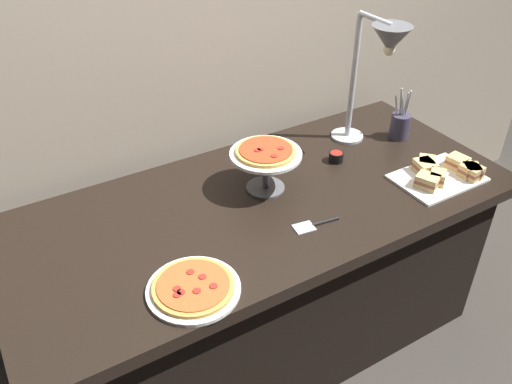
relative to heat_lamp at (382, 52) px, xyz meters
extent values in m
plane|color=#38332D|center=(-0.56, -0.08, -1.19)|extent=(8.00, 8.00, 0.00)
cube|color=tan|center=(-0.56, 0.42, 0.01)|extent=(4.40, 0.04, 2.40)
cube|color=black|center=(-0.56, -0.08, -0.46)|extent=(1.90, 0.84, 0.05)
cube|color=black|center=(-0.56, -0.08, -0.84)|extent=(1.75, 0.74, 0.71)
cylinder|color=#B7BABF|center=(0.00, 0.14, -0.42)|extent=(0.14, 0.14, 0.01)
cylinder|color=#B7BABF|center=(0.00, 0.14, -0.15)|extent=(0.02, 0.02, 0.53)
cylinder|color=#B7BABF|center=(0.00, 0.05, 0.11)|extent=(0.02, 0.18, 0.02)
cone|color=#595B60|center=(0.00, -0.03, 0.06)|extent=(0.15, 0.15, 0.10)
sphere|color=#F9EAB2|center=(0.00, -0.03, 0.02)|extent=(0.04, 0.04, 0.04)
cylinder|color=white|center=(-0.98, -0.36, -0.42)|extent=(0.28, 0.28, 0.01)
cylinder|color=#C68E42|center=(-0.98, -0.36, -0.41)|extent=(0.25, 0.25, 0.01)
cylinder|color=#C65628|center=(-0.98, -0.36, -0.40)|extent=(0.22, 0.22, 0.00)
cylinder|color=maroon|center=(-1.03, -0.37, -0.40)|extent=(0.02, 0.02, 0.00)
cylinder|color=maroon|center=(-1.04, -0.38, -0.40)|extent=(0.02, 0.02, 0.00)
cylinder|color=maroon|center=(-0.94, -0.40, -0.40)|extent=(0.02, 0.02, 0.00)
cylinder|color=maroon|center=(-0.97, -0.31, -0.40)|extent=(0.02, 0.02, 0.00)
cylinder|color=maroon|center=(-1.03, -0.35, -0.40)|extent=(0.02, 0.02, 0.00)
cylinder|color=maroon|center=(-0.95, -0.35, -0.40)|extent=(0.02, 0.02, 0.00)
cylinder|color=maroon|center=(-0.99, -0.39, -0.40)|extent=(0.02, 0.02, 0.00)
cylinder|color=#595B60|center=(-0.52, -0.01, -0.36)|extent=(0.02, 0.02, 0.14)
cylinder|color=#595B60|center=(-0.52, -0.01, -0.43)|extent=(0.15, 0.15, 0.01)
cylinder|color=white|center=(-0.52, -0.01, -0.28)|extent=(0.27, 0.27, 0.01)
cylinder|color=gold|center=(-0.52, -0.01, -0.27)|extent=(0.22, 0.22, 0.01)
cylinder|color=#AD3D1E|center=(-0.52, -0.01, -0.26)|extent=(0.19, 0.19, 0.00)
cylinder|color=maroon|center=(-0.54, 0.00, -0.26)|extent=(0.02, 0.02, 0.00)
cylinder|color=maroon|center=(-0.55, -0.01, -0.26)|extent=(0.02, 0.02, 0.00)
cylinder|color=maroon|center=(-0.52, -0.07, -0.26)|extent=(0.02, 0.02, 0.00)
cylinder|color=maroon|center=(-0.47, -0.04, -0.26)|extent=(0.02, 0.02, 0.00)
cube|color=white|center=(0.09, -0.30, -0.43)|extent=(0.33, 0.23, 0.01)
cube|color=tan|center=(0.09, -0.23, -0.41)|extent=(0.09, 0.09, 0.02)
cube|color=brown|center=(0.09, -0.23, -0.40)|extent=(0.09, 0.09, 0.01)
cube|color=tan|center=(0.09, -0.23, -0.38)|extent=(0.09, 0.09, 0.02)
cube|color=tan|center=(0.07, -0.25, -0.41)|extent=(0.09, 0.10, 0.02)
cube|color=brown|center=(0.07, -0.25, -0.40)|extent=(0.09, 0.10, 0.01)
cube|color=tan|center=(0.07, -0.25, -0.38)|extent=(0.09, 0.10, 0.02)
cube|color=tan|center=(0.20, -0.36, -0.41)|extent=(0.09, 0.09, 0.02)
cube|color=brown|center=(0.20, -0.36, -0.40)|extent=(0.09, 0.09, 0.01)
cube|color=tan|center=(0.20, -0.36, -0.38)|extent=(0.09, 0.09, 0.02)
cube|color=tan|center=(0.06, -0.33, -0.41)|extent=(0.09, 0.08, 0.02)
cube|color=brown|center=(0.06, -0.33, -0.40)|extent=(0.09, 0.08, 0.01)
cube|color=tan|center=(0.06, -0.33, -0.38)|extent=(0.09, 0.08, 0.02)
cube|color=tan|center=(0.21, -0.29, -0.41)|extent=(0.08, 0.09, 0.02)
cube|color=brown|center=(0.21, -0.29, -0.40)|extent=(0.08, 0.09, 0.01)
cube|color=tan|center=(0.21, -0.29, -0.38)|extent=(0.08, 0.09, 0.02)
cube|color=tan|center=(0.20, -0.37, -0.41)|extent=(0.07, 0.08, 0.02)
cube|color=brown|center=(0.20, -0.37, -0.40)|extent=(0.07, 0.08, 0.01)
cube|color=tan|center=(0.20, -0.37, -0.38)|extent=(0.07, 0.08, 0.02)
cube|color=tan|center=(0.00, -0.33, -0.41)|extent=(0.09, 0.10, 0.02)
cube|color=brown|center=(0.00, -0.33, -0.40)|extent=(0.09, 0.10, 0.01)
cube|color=tan|center=(0.00, -0.33, -0.38)|extent=(0.09, 0.10, 0.02)
cylinder|color=black|center=(-0.17, 0.01, -0.41)|extent=(0.06, 0.06, 0.04)
cylinder|color=maroon|center=(-0.17, 0.01, -0.39)|extent=(0.05, 0.05, 0.01)
cylinder|color=#383347|center=(0.19, 0.03, -0.38)|extent=(0.08, 0.08, 0.11)
cylinder|color=#B7BABF|center=(0.19, 0.03, -0.30)|extent=(0.02, 0.02, 0.19)
cylinder|color=#B7BABF|center=(0.20, 0.02, -0.31)|extent=(0.02, 0.01, 0.18)
cylinder|color=#B7BABF|center=(0.17, 0.04, -0.32)|extent=(0.02, 0.04, 0.16)
cylinder|color=#B7BABF|center=(0.20, 0.02, -0.30)|extent=(0.02, 0.03, 0.19)
cylinder|color=#B7BABF|center=(0.19, 0.03, -0.30)|extent=(0.03, 0.03, 0.20)
cube|color=#B7BABF|center=(-0.53, -0.28, -0.43)|extent=(0.08, 0.07, 0.00)
cylinder|color=black|center=(-0.45, -0.30, -0.43)|extent=(0.10, 0.03, 0.01)
camera|label=1|loc=(-1.41, -1.43, 0.72)|focal=37.56mm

